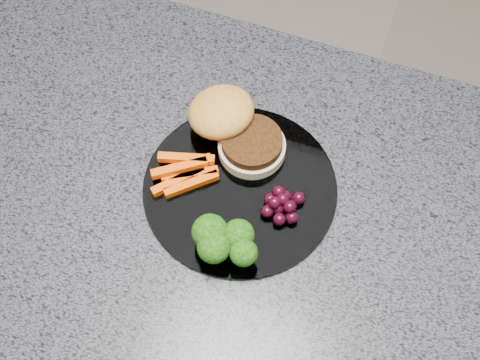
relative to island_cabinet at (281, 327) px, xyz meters
The scene contains 7 objects.
island_cabinet is the anchor object (origin of this frame).
countertop 0.45m from the island_cabinet, ahead, with size 1.20×0.60×0.04m, color #494852.
plate 0.48m from the island_cabinet, 168.56° to the left, with size 0.26×0.26×0.01m, color white.
burger 0.52m from the island_cabinet, 144.37° to the left, with size 0.17×0.14×0.05m.
carrot_sticks 0.51m from the island_cabinet, behind, with size 0.09×0.08×0.02m.
broccoli 0.52m from the island_cabinet, 137.42° to the right, with size 0.09×0.07×0.05m.
grape_bunch 0.49m from the island_cabinet, 166.08° to the left, with size 0.05×0.05×0.03m.
Camera 1 is at (0.05, -0.38, 1.69)m, focal length 50.00 mm.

